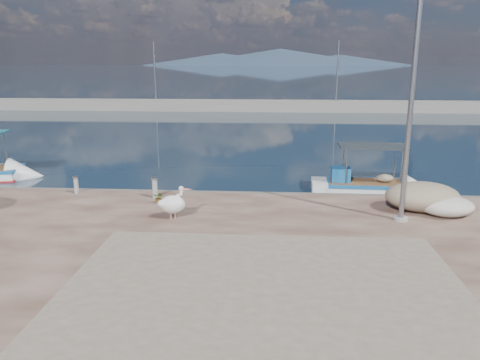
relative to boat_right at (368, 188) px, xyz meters
name	(u,v)px	position (x,y,z in m)	size (l,w,h in m)	color
ground	(231,257)	(-5.21, -7.09, -0.19)	(1400.00, 1400.00, 0.00)	#162635
quay_patch	(264,293)	(-4.21, -10.09, 0.32)	(9.00, 7.00, 0.01)	gray
breakwater	(263,106)	(-5.21, 32.91, 0.42)	(120.00, 2.20, 7.50)	gray
mountains	(276,58)	(-0.81, 642.91, 9.32)	(370.00, 280.00, 22.00)	#28384C
boat_right	(368,188)	(0.00, 0.00, 0.00)	(5.00, 1.80, 2.38)	white
pelican	(173,204)	(-7.20, -5.31, 0.82)	(1.12, 0.72, 1.06)	tan
lamp_post	(410,116)	(0.03, -4.93, 3.61)	(0.44, 0.96, 7.00)	gray
bollard_near	(155,187)	(-8.36, -3.05, 0.74)	(0.26, 0.26, 0.78)	gray
bollard_far	(76,184)	(-11.50, -2.66, 0.68)	(0.22, 0.22, 0.67)	gray
potted_plant	(159,197)	(-8.06, -3.70, 0.53)	(0.39, 0.34, 0.43)	#33722D
net_pile_d	(446,206)	(1.62, -4.39, 0.64)	(1.74, 1.31, 0.65)	silver
net_pile_c	(422,197)	(0.99, -3.88, 0.80)	(2.47, 1.77, 0.97)	tan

